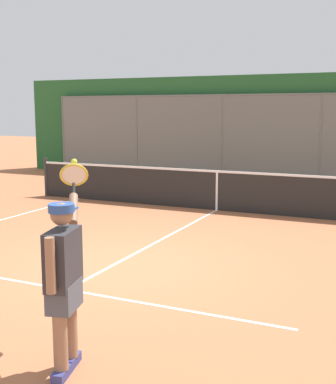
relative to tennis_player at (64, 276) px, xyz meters
name	(u,v)px	position (x,y,z in m)	size (l,w,h in m)	color
ground_plane	(114,265)	(1.28, -3.01, -0.91)	(60.00, 60.00, 0.00)	#A8603D
court_line_markings	(58,294)	(1.28, -1.58, -0.91)	(7.88, 11.02, 0.01)	white
fence_backdrop	(274,129)	(1.28, -13.51, 0.83)	(19.14, 1.37, 3.51)	slate
tennis_net	(217,190)	(1.28, -7.83, -0.42)	(10.13, 0.09, 1.07)	#2D2D2D
tennis_player	(64,276)	(0.00, 0.00, 0.00)	(0.71, 1.24, 1.87)	navy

